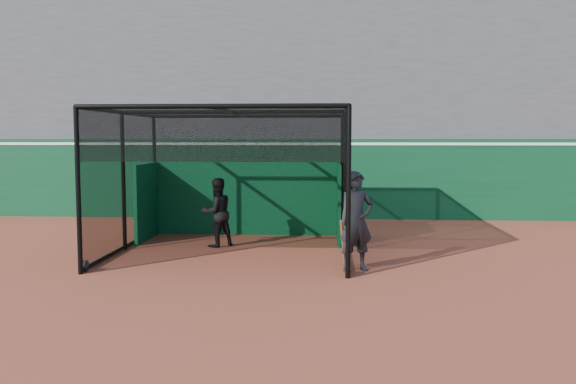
{
  "coord_description": "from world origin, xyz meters",
  "views": [
    {
      "loc": [
        1.94,
        -10.69,
        2.53
      ],
      "look_at": [
        1.1,
        2.0,
        1.4
      ],
      "focal_mm": 38.0,
      "sensor_mm": 36.0,
      "label": 1
    }
  ],
  "objects": [
    {
      "name": "batter",
      "position": [
        -0.65,
        3.25,
        0.8
      ],
      "size": [
        0.99,
        0.96,
        1.6
      ],
      "primitive_type": "imported",
      "rotation": [
        0.0,
        0.0,
        3.81
      ],
      "color": "black",
      "rests_on": "ground"
    },
    {
      "name": "outfield_wall",
      "position": [
        0.0,
        8.5,
        1.29
      ],
      "size": [
        50.0,
        0.5,
        2.5
      ],
      "color": "#0B3D20",
      "rests_on": "ground"
    },
    {
      "name": "batting_cage",
      "position": [
        -0.18,
        2.71,
        1.55
      ],
      "size": [
        5.05,
        5.07,
        3.1
      ],
      "color": "black",
      "rests_on": "ground"
    },
    {
      "name": "on_deck_player",
      "position": [
        2.48,
        0.83,
        0.95
      ],
      "size": [
        0.82,
        0.7,
        1.9
      ],
      "color": "black",
      "rests_on": "ground"
    },
    {
      "name": "ground",
      "position": [
        0.0,
        0.0,
        0.0
      ],
      "size": [
        120.0,
        120.0,
        0.0
      ],
      "primitive_type": "plane",
      "color": "brown",
      "rests_on": "ground"
    },
    {
      "name": "grandstand",
      "position": [
        0.0,
        12.27,
        4.48
      ],
      "size": [
        50.0,
        7.85,
        8.95
      ],
      "color": "#4C4C4F",
      "rests_on": "ground"
    }
  ]
}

